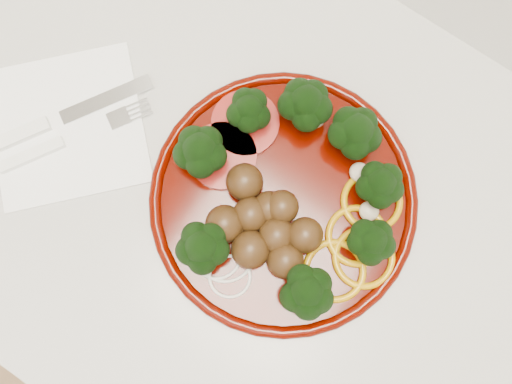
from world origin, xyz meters
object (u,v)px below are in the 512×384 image
Objects in this scene: plate at (287,198)px; napkin at (68,126)px; fork at (50,147)px; knife at (44,125)px.

plate reaches higher than napkin.
plate is 0.27m from fork.
knife is at bearing -163.12° from plate.
plate is at bearing -41.76° from knife.
knife is 1.13× the size of fork.
fork is (0.02, -0.02, -0.00)m from knife.
fork is at bearing -97.00° from knife.
plate is 1.76× the size of napkin.
fork reaches higher than napkin.
knife reaches higher than fork.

